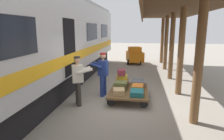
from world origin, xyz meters
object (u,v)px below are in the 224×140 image
at_px(suitcase_olive_duffel, 121,86).
at_px(suitcase_yellow_case, 122,77).
at_px(suitcase_brown_leather, 122,83).
at_px(train_car, 31,44).
at_px(luggage_cart, 129,91).
at_px(suitcase_orange_carryall, 137,87).
at_px(suitcase_tan_vintage, 119,92).
at_px(suitcase_teal_softside, 137,93).
at_px(porter_in_overalls, 103,73).
at_px(baggage_tug, 135,56).
at_px(porter_by_door, 78,79).
at_px(suitcase_slate_roller, 138,83).
at_px(suitcase_burgundy_valise, 121,72).

distance_m(suitcase_olive_duffel, suitcase_yellow_case, 0.63).
bearing_deg(suitcase_brown_leather, train_car, 16.77).
xyz_separation_m(train_car, suitcase_olive_duffel, (-3.28, -0.42, -1.57)).
distance_m(luggage_cart, suitcase_orange_carryall, 0.35).
height_order(train_car, suitcase_tan_vintage, train_car).
distance_m(train_car, suitcase_brown_leather, 3.78).
bearing_deg(train_car, suitcase_olive_duffel, -172.71).
bearing_deg(luggage_cart, train_car, 6.66).
xyz_separation_m(suitcase_teal_softside, suitcase_brown_leather, (0.63, -1.14, 0.03)).
relative_size(porter_in_overalls, baggage_tug, 0.89).
bearing_deg(porter_in_overalls, suitcase_yellow_case, -147.93).
relative_size(suitcase_orange_carryall, suitcase_olive_duffel, 1.22).
relative_size(suitcase_yellow_case, porter_in_overalls, 0.24).
xyz_separation_m(suitcase_orange_carryall, porter_by_door, (1.98, 0.90, 0.48)).
bearing_deg(suitcase_tan_vintage, suitcase_orange_carryall, -137.98).
bearing_deg(luggage_cart, suitcase_slate_roller, -119.03).
distance_m(luggage_cart, suitcase_teal_softside, 0.66).
bearing_deg(porter_by_door, train_car, -14.09).
bearing_deg(baggage_tug, suitcase_olive_duffel, 88.33).
distance_m(suitcase_tan_vintage, suitcase_teal_softside, 0.63).
bearing_deg(suitcase_tan_vintage, baggage_tug, -91.56).
height_order(suitcase_orange_carryall, suitcase_slate_roller, suitcase_slate_roller).
height_order(suitcase_orange_carryall, suitcase_burgundy_valise, suitcase_burgundy_valise).
distance_m(train_car, baggage_tug, 8.89).
height_order(suitcase_slate_roller, baggage_tug, baggage_tug).
bearing_deg(baggage_tug, porter_in_overalls, 82.78).
height_order(suitcase_orange_carryall, suitcase_teal_softside, suitcase_orange_carryall).
height_order(luggage_cart, suitcase_brown_leather, suitcase_brown_leather).
bearing_deg(suitcase_orange_carryall, suitcase_olive_duffel, -0.00).
distance_m(suitcase_teal_softside, baggage_tug, 8.21).
relative_size(suitcase_tan_vintage, suitcase_brown_leather, 0.98).
bearing_deg(luggage_cart, porter_in_overalls, -8.66).
xyz_separation_m(suitcase_olive_duffel, suitcase_slate_roller, (-0.63, -0.57, -0.04)).
bearing_deg(train_car, luggage_cart, -173.34).
xyz_separation_m(suitcase_brown_leather, porter_by_door, (1.35, 1.47, 0.47)).
bearing_deg(suitcase_orange_carryall, baggage_tug, -86.93).
bearing_deg(baggage_tug, suitcase_tan_vintage, 88.44).
xyz_separation_m(train_car, suitcase_burgundy_valise, (-3.24, -0.99, -1.18)).
bearing_deg(suitcase_olive_duffel, suitcase_teal_softside, 137.98).
distance_m(suitcase_yellow_case, baggage_tug, 7.03).
bearing_deg(suitcase_orange_carryall, suitcase_brown_leather, -42.02).
xyz_separation_m(suitcase_burgundy_valise, porter_by_door, (1.31, 1.48, 0.04)).
height_order(suitcase_tan_vintage, suitcase_yellow_case, suitcase_yellow_case).
bearing_deg(suitcase_orange_carryall, suitcase_yellow_case, -43.23).
xyz_separation_m(suitcase_olive_duffel, porter_by_door, (1.35, 0.90, 0.43)).
xyz_separation_m(suitcase_brown_leather, baggage_tug, (-0.22, -7.06, 0.17)).
relative_size(train_car, suitcase_tan_vintage, 37.39).
bearing_deg(suitcase_teal_softside, suitcase_yellow_case, -61.29).
xyz_separation_m(suitcase_tan_vintage, porter_in_overalls, (0.72, -0.73, 0.49)).
xyz_separation_m(train_car, suitcase_orange_carryall, (-3.91, -0.42, -1.61)).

